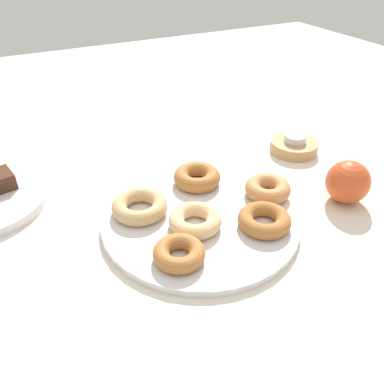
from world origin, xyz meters
TOP-DOWN VIEW (x-y plane):
  - ground_plane at (0.00, 0.00)m, footprint 2.40×2.40m
  - donut_plate at (0.00, 0.00)m, footprint 0.33×0.33m
  - donut_0 at (0.08, -0.07)m, footprint 0.10×0.10m
  - donut_1 at (0.04, 0.09)m, footprint 0.12×0.12m
  - donut_2 at (0.13, -0.00)m, footprint 0.10×0.10m
  - donut_3 at (-0.08, 0.05)m, footprint 0.13×0.13m
  - donut_4 at (-0.07, -0.08)m, footprint 0.11×0.11m
  - donut_5 at (-0.02, -0.02)m, footprint 0.10×0.10m
  - candle_holder at (0.30, 0.13)m, footprint 0.10×0.10m
  - tealight at (0.30, 0.13)m, footprint 0.05×0.05m
  - apple at (0.26, -0.06)m, footprint 0.08×0.08m

SIDE VIEW (x-z plane):
  - ground_plane at x=0.00m, z-range 0.00..0.00m
  - donut_plate at x=0.00m, z-range 0.00..0.01m
  - candle_holder at x=0.30m, z-range 0.00..0.02m
  - donut_4 at x=-0.07m, z-range 0.01..0.04m
  - donut_0 at x=0.08m, z-range 0.01..0.04m
  - donut_5 at x=-0.02m, z-range 0.01..0.04m
  - donut_3 at x=-0.08m, z-range 0.01..0.04m
  - donut_2 at x=0.13m, z-range 0.01..0.04m
  - donut_1 at x=0.04m, z-range 0.01..0.04m
  - tealight at x=0.30m, z-range 0.02..0.04m
  - apple at x=0.26m, z-range 0.00..0.08m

